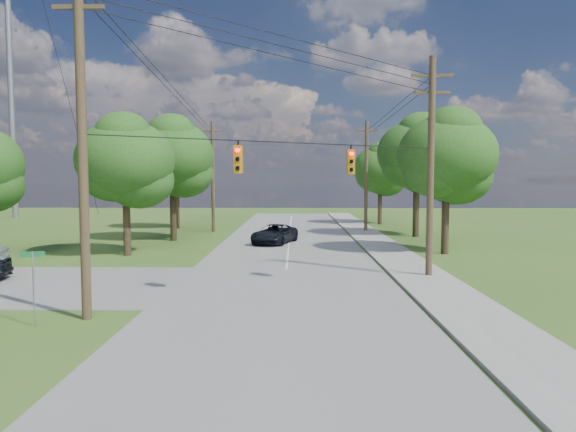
{
  "coord_description": "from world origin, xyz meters",
  "views": [
    {
      "loc": [
        2.42,
        -16.56,
        4.69
      ],
      "look_at": [
        2.14,
        5.0,
        3.18
      ],
      "focal_mm": 32.0,
      "sensor_mm": 36.0,
      "label": 1
    }
  ],
  "objects_px": {
    "pole_sw": "(82,133)",
    "pole_north_w": "(213,175)",
    "car_main_north": "(275,234)",
    "pole_north_e": "(366,175)",
    "pole_ne": "(431,164)"
  },
  "relations": [
    {
      "from": "pole_north_e",
      "to": "car_main_north",
      "type": "bearing_deg",
      "value": -131.7
    },
    {
      "from": "pole_ne",
      "to": "pole_north_e",
      "type": "relative_size",
      "value": 1.05
    },
    {
      "from": "pole_ne",
      "to": "pole_north_w",
      "type": "height_order",
      "value": "pole_ne"
    },
    {
      "from": "pole_sw",
      "to": "pole_ne",
      "type": "relative_size",
      "value": 1.14
    },
    {
      "from": "pole_north_e",
      "to": "pole_ne",
      "type": "bearing_deg",
      "value": -90.0
    },
    {
      "from": "pole_sw",
      "to": "pole_north_w",
      "type": "xyz_separation_m",
      "value": [
        -0.4,
        29.6,
        -1.1
      ]
    },
    {
      "from": "pole_ne",
      "to": "pole_north_w",
      "type": "xyz_separation_m",
      "value": [
        -13.9,
        22.0,
        -0.34
      ]
    },
    {
      "from": "pole_sw",
      "to": "pole_north_e",
      "type": "xyz_separation_m",
      "value": [
        13.5,
        29.6,
        -1.1
      ]
    },
    {
      "from": "pole_sw",
      "to": "pole_north_e",
      "type": "height_order",
      "value": "pole_sw"
    },
    {
      "from": "pole_ne",
      "to": "pole_sw",
      "type": "bearing_deg",
      "value": -150.62
    },
    {
      "from": "car_main_north",
      "to": "pole_ne",
      "type": "bearing_deg",
      "value": -40.52
    },
    {
      "from": "pole_north_w",
      "to": "car_main_north",
      "type": "relative_size",
      "value": 2.0
    },
    {
      "from": "pole_sw",
      "to": "pole_ne",
      "type": "xyz_separation_m",
      "value": [
        13.5,
        7.6,
        -0.76
      ]
    },
    {
      "from": "pole_sw",
      "to": "pole_north_e",
      "type": "relative_size",
      "value": 1.2
    },
    {
      "from": "pole_north_w",
      "to": "car_main_north",
      "type": "height_order",
      "value": "pole_north_w"
    }
  ]
}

